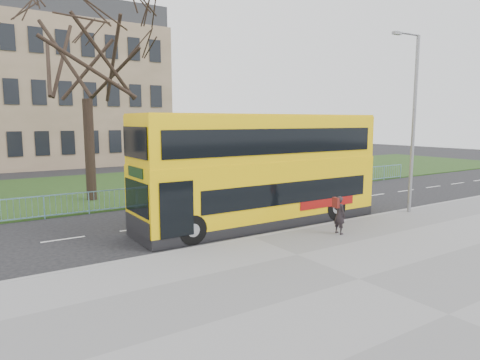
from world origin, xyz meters
The scene contains 10 objects.
ground centered at (0.00, 0.00, 0.00)m, with size 120.00×120.00×0.00m, color black.
pavement centered at (0.00, -6.75, 0.06)m, with size 80.00×10.50×0.12m, color slate.
kerb centered at (0.00, -1.55, 0.07)m, with size 80.00×0.20×0.14m, color gray.
grass_verge centered at (0.00, 14.30, 0.04)m, with size 80.00×15.40×0.08m, color #1F3513.
guard_railing centered at (0.00, 6.60, 0.55)m, with size 40.00×0.12×1.10m, color #679CB7, non-canonical shape.
bare_tree centered at (-3.00, 10.00, 6.76)m, with size 9.36×9.36×13.37m, color black, non-canonical shape.
civic_building centered at (-5.00, 35.00, 7.00)m, with size 30.00×15.00×14.00m, color #7A654D.
yellow_bus centered at (1.84, 0.39, 2.52)m, with size 11.24×2.73×4.71m.
pedestrian centered at (3.11, -3.00, 0.87)m, with size 0.54×0.36×1.49m, color black.
street_lamp centered at (8.83, -1.99, 4.68)m, with size 1.76×0.27×8.32m.
Camera 1 is at (-9.04, -14.48, 4.49)m, focal length 32.00 mm.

